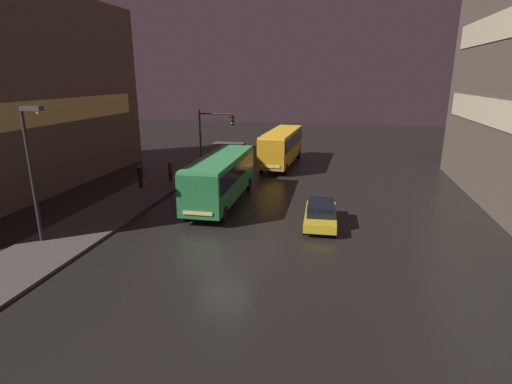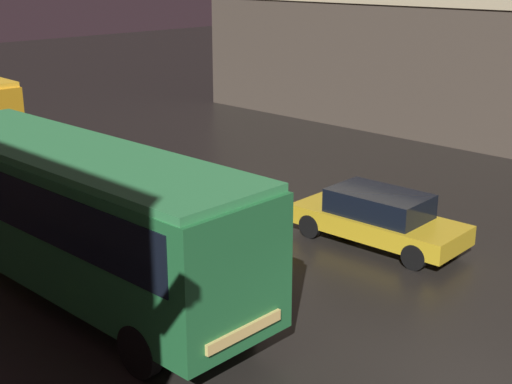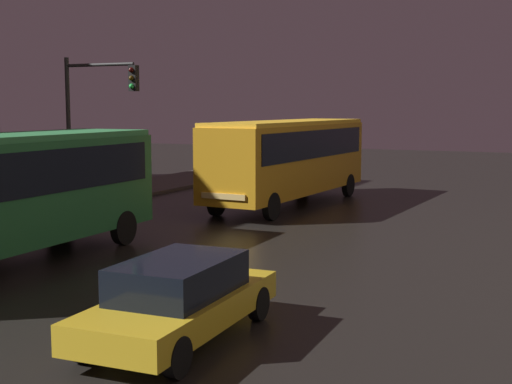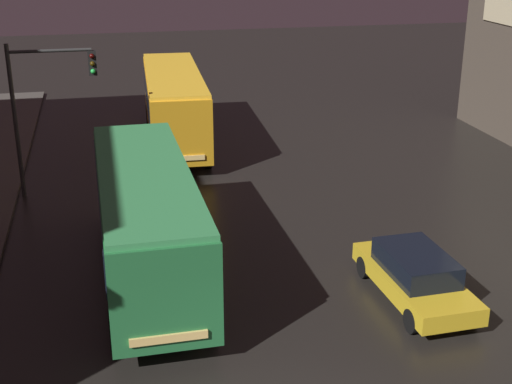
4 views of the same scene
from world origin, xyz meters
The scene contains 2 objects.
bus_near centered at (-2.58, 8.17, 2.05)m, with size 2.77×10.17×3.32m.
car_taxi centered at (4.47, 5.20, 0.73)m, with size 2.01×4.62×1.42m.
Camera 2 is at (-10.20, -4.69, 6.98)m, focal length 50.00 mm.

